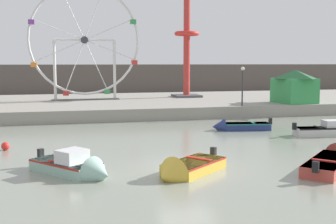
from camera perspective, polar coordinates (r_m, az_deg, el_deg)
ground_plane at (r=19.58m, az=2.55°, el=-7.26°), size 240.00×240.00×0.00m
quay_promenade at (r=43.10m, az=-6.46°, el=0.99°), size 110.00×18.34×1.00m
distant_town_skyline at (r=65.25m, az=-8.95°, el=4.34°), size 140.00×3.00×4.40m
motorboat_navy_blue at (r=30.29m, az=9.24°, el=-1.88°), size 4.28×1.79×1.13m
motorboat_faded_red at (r=21.03m, az=21.14°, el=-5.99°), size 4.78×4.63×1.29m
motorboat_seafoam at (r=18.44m, az=-11.98°, el=-7.23°), size 3.71×4.10×1.47m
motorboat_mustard_yellow at (r=18.01m, az=2.25°, el=-7.63°), size 3.86×3.56×1.38m
motorboat_pale_grey at (r=29.70m, az=21.43°, el=-2.26°), size 5.30×1.62×1.25m
ferris_wheel_white_frame at (r=43.26m, az=-11.07°, el=9.12°), size 10.82×1.20×11.30m
drop_tower_red_tower at (r=46.20m, az=2.53°, el=10.48°), size 2.80×2.80×16.06m
carnival_booth_green_kiosk at (r=40.89m, az=16.50°, el=3.39°), size 3.61×4.00×3.04m
promenade_lamp_near at (r=36.91m, az=9.91°, el=4.25°), size 0.32×0.32×3.34m
mooring_buoy_orange at (r=24.67m, az=-20.86°, el=-4.27°), size 0.44×0.44×0.44m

